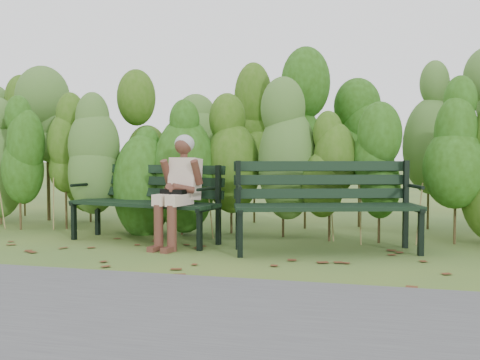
# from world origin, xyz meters

# --- Properties ---
(ground) EXTENTS (80.00, 80.00, 0.00)m
(ground) POSITION_xyz_m (0.00, 0.00, 0.00)
(ground) COLOR #3A5D2A
(footpath) EXTENTS (60.00, 2.50, 0.01)m
(footpath) POSITION_xyz_m (0.00, -2.20, 0.01)
(footpath) COLOR #474749
(footpath) RESTS_ON ground
(hedge_band) EXTENTS (11.04, 1.67, 2.42)m
(hedge_band) POSITION_xyz_m (0.00, 1.86, 1.26)
(hedge_band) COLOR #47381E
(hedge_band) RESTS_ON ground
(leaf_litter) EXTENTS (5.79, 2.09, 0.01)m
(leaf_litter) POSITION_xyz_m (-0.14, -0.30, 0.00)
(leaf_litter) COLOR #5C3119
(leaf_litter) RESTS_ON ground
(bench_left) EXTENTS (1.87, 0.92, 0.90)m
(bench_left) POSITION_xyz_m (-1.20, 0.73, 0.53)
(bench_left) COLOR black
(bench_left) RESTS_ON ground
(bench_right) EXTENTS (2.00, 1.15, 0.95)m
(bench_right) POSITION_xyz_m (0.86, 0.58, 0.56)
(bench_right) COLOR black
(bench_right) RESTS_ON ground
(seated_woman) EXTENTS (0.50, 0.73, 1.24)m
(seated_woman) POSITION_xyz_m (-0.72, 0.45, 0.71)
(seated_woman) COLOR beige
(seated_woman) RESTS_ON ground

